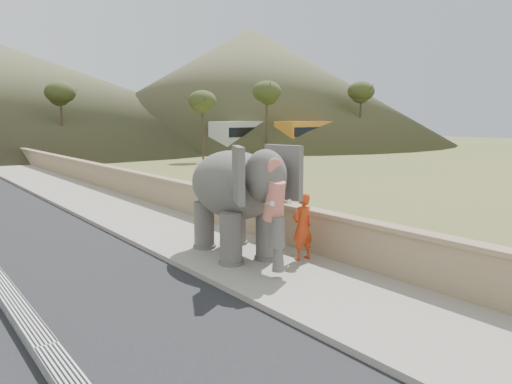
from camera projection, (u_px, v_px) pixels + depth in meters
ground at (322, 294)px, 9.69m from camera, size 160.00×160.00×0.00m
walkway at (124, 213)px, 17.62m from camera, size 3.00×120.00×0.15m
parapet at (166, 195)px, 18.53m from camera, size 0.30×120.00×1.10m
cow at (234, 180)px, 22.66m from camera, size 1.62×1.08×1.25m
distant_car at (233, 146)px, 48.45m from camera, size 4.55×3.24×1.44m
bus_white at (256, 137)px, 50.75m from camera, size 11.28×4.80×3.10m
bus_orange at (319, 136)px, 51.89m from camera, size 11.22×3.79×3.10m
hill_right at (251, 86)px, 71.06m from camera, size 56.00×56.00×16.00m
elephant_and_man at (235, 200)px, 11.90m from camera, size 2.41×3.85×2.62m
trees at (27, 109)px, 30.51m from camera, size 49.00×44.70×9.26m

